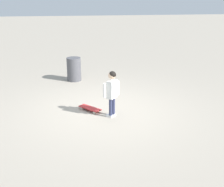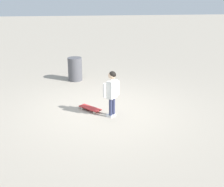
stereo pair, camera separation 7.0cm
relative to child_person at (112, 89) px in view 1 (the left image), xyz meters
The scene contains 4 objects.
ground_plane 0.80m from the child_person, 22.29° to the left, with size 50.00×50.00×0.00m, color #9E9384.
child_person is the anchor object (origin of this frame).
skateboard 0.86m from the child_person, 50.09° to the left, with size 0.56×0.54×0.07m.
trash_bin 3.05m from the child_person, 16.06° to the left, with size 0.43×0.43×0.72m, color #4C4C51.
Camera 1 is at (-6.69, 0.57, 2.78)m, focal length 48.73 mm.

